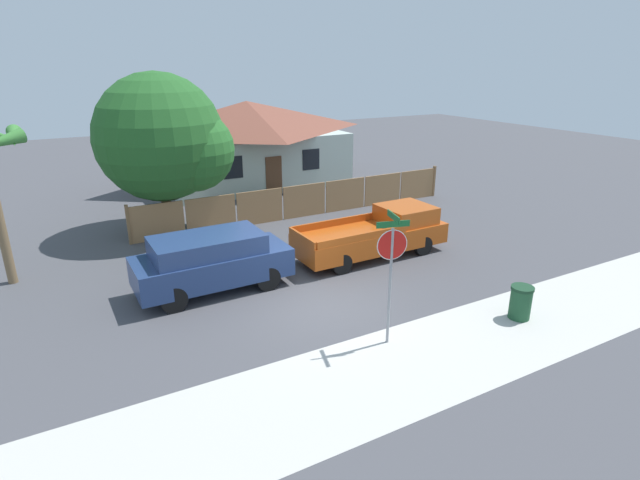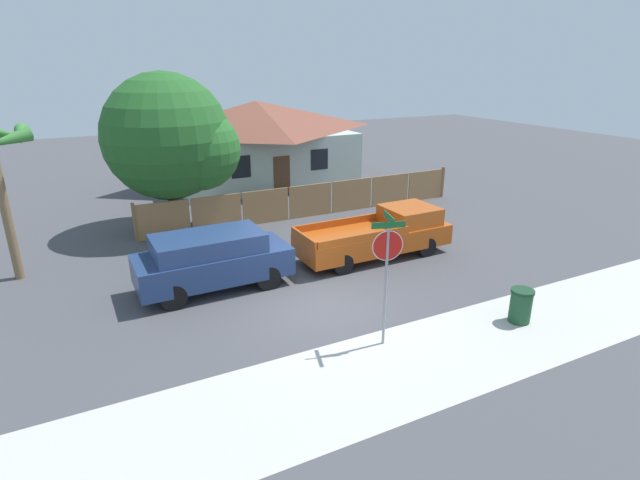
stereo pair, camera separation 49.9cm
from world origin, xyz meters
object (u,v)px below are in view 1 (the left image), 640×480
at_px(red_suv, 212,261).
at_px(house, 248,141).
at_px(oak_tree, 167,140).
at_px(trash_bin, 521,302).
at_px(orange_pickup, 377,234).
at_px(stop_sign, 391,258).

bearing_deg(red_suv, house, 63.50).
xyz_separation_m(oak_tree, red_suv, (-0.40, -6.36, -2.72)).
relative_size(oak_tree, trash_bin, 6.72).
distance_m(oak_tree, red_suv, 6.93).
bearing_deg(orange_pickup, trash_bin, -83.89).
bearing_deg(red_suv, orange_pickup, -0.71).
bearing_deg(trash_bin, red_suv, 139.53).
xyz_separation_m(house, orange_pickup, (-0.30, -13.18, -1.54)).
distance_m(red_suv, orange_pickup, 6.06).
relative_size(red_suv, trash_bin, 4.95).
xyz_separation_m(orange_pickup, trash_bin, (0.69, -5.76, -0.34)).
relative_size(oak_tree, orange_pickup, 1.12).
height_order(red_suv, orange_pickup, red_suv).
relative_size(orange_pickup, stop_sign, 1.67).
xyz_separation_m(stop_sign, trash_bin, (3.89, -0.73, -1.80)).
relative_size(red_suv, stop_sign, 1.38).
height_order(orange_pickup, trash_bin, orange_pickup).
bearing_deg(orange_pickup, red_suv, 179.29).
xyz_separation_m(oak_tree, stop_sign, (2.47, -11.39, -1.42)).
bearing_deg(oak_tree, red_suv, -93.59).
bearing_deg(orange_pickup, house, 87.94).
height_order(house, stop_sign, house).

